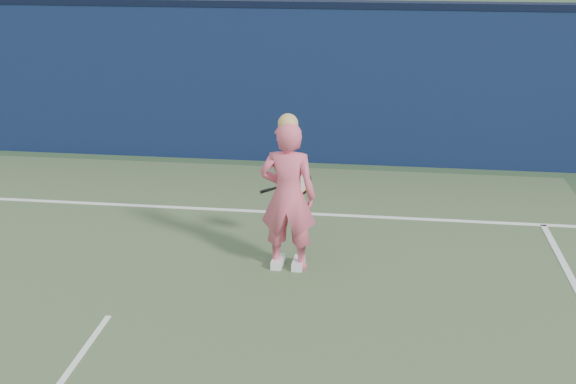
# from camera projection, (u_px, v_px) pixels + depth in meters

# --- Properties ---
(ground) EXTENTS (80.00, 80.00, 0.00)m
(ground) POSITION_uv_depth(u_px,v_px,m) (67.00, 374.00, 6.29)
(ground) COLOR #2E492D
(ground) RESTS_ON ground
(backstop_wall) EXTENTS (24.00, 0.40, 2.50)m
(backstop_wall) POSITION_uv_depth(u_px,v_px,m) (222.00, 84.00, 11.92)
(backstop_wall) COLOR #0E1D3E
(backstop_wall) RESTS_ON ground
(wall_cap) EXTENTS (24.00, 0.42, 0.10)m
(wall_cap) POSITION_uv_depth(u_px,v_px,m) (219.00, 3.00, 11.47)
(wall_cap) COLOR black
(wall_cap) RESTS_ON backstop_wall
(player) EXTENTS (0.65, 0.44, 1.81)m
(player) POSITION_uv_depth(u_px,v_px,m) (288.00, 196.00, 8.00)
(player) COLOR #E75976
(player) RESTS_ON ground
(racket) EXTENTS (0.62, 0.19, 0.33)m
(racket) POSITION_uv_depth(u_px,v_px,m) (296.00, 183.00, 8.44)
(racket) COLOR black
(racket) RESTS_ON ground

